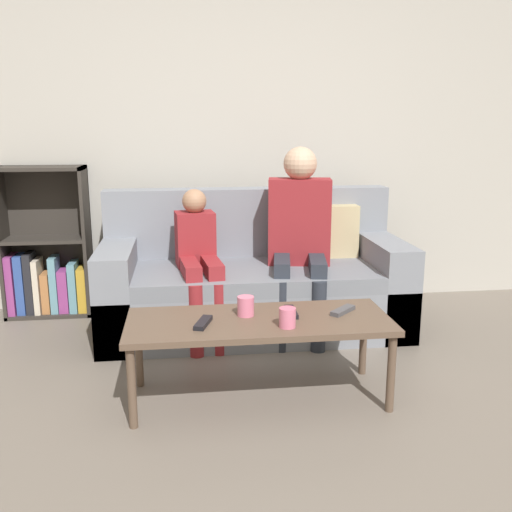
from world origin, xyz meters
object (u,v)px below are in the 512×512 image
at_px(tv_remote_1, 343,310).
at_px(coffee_table, 259,326).
at_px(cup_far, 287,318).
at_px(bookshelf, 47,261).
at_px(tv_remote_0, 203,323).
at_px(person_child, 199,256).
at_px(cup_near, 246,306).
at_px(person_adult, 299,226).
at_px(tv_remote_2, 291,312).
at_px(couch, 254,284).

bearing_deg(tv_remote_1, coffee_table, -128.51).
distance_m(coffee_table, cup_far, 0.19).
distance_m(bookshelf, tv_remote_0, 1.88).
relative_size(person_child, cup_near, 9.66).
xyz_separation_m(cup_far, tv_remote_1, (0.32, 0.17, -0.04)).
height_order(person_child, cup_far, person_child).
height_order(coffee_table, person_adult, person_adult).
bearing_deg(person_child, cup_near, -82.78).
bearing_deg(tv_remote_2, person_adult, 77.59).
relative_size(cup_near, tv_remote_2, 0.57).
bearing_deg(bookshelf, tv_remote_2, -43.99).
distance_m(coffee_table, person_child, 0.95).
bearing_deg(coffee_table, couch, 84.32).
xyz_separation_m(person_adult, tv_remote_1, (0.04, -0.91, -0.27)).
bearing_deg(person_adult, cup_far, -94.45).
bearing_deg(cup_far, couch, 90.73).
bearing_deg(tv_remote_2, cup_near, 179.56).
relative_size(couch, cup_near, 20.22).
bearing_deg(tv_remote_0, couch, 88.69).
bearing_deg(cup_far, coffee_table, 132.21).
xyz_separation_m(coffee_table, tv_remote_0, (-0.27, -0.05, 0.05)).
bearing_deg(tv_remote_2, person_child, 118.73).
relative_size(coffee_table, tv_remote_2, 7.53).
bearing_deg(cup_near, tv_remote_1, -2.13).
bearing_deg(couch, tv_remote_1, -71.43).
distance_m(coffee_table, tv_remote_1, 0.44).
height_order(person_adult, tv_remote_2, person_adult).
bearing_deg(person_adult, coffee_table, -102.55).
distance_m(cup_far, tv_remote_2, 0.19).
relative_size(cup_far, tv_remote_1, 0.60).
relative_size(person_adult, tv_remote_1, 7.74).
bearing_deg(tv_remote_0, tv_remote_2, 31.04).
relative_size(coffee_table, cup_near, 13.21).
bearing_deg(couch, cup_near, -99.48).
relative_size(coffee_table, tv_remote_0, 7.30).
bearing_deg(coffee_table, cup_near, 134.70).
distance_m(person_child, tv_remote_1, 1.11).
bearing_deg(tv_remote_1, tv_remote_2, -136.39).
relative_size(couch, person_child, 2.09).
bearing_deg(cup_far, person_child, 110.56).
bearing_deg(person_adult, couch, 175.23).
relative_size(person_adult, cup_far, 12.90).
height_order(cup_near, tv_remote_0, cup_near).
bearing_deg(person_child, couch, 12.71).
relative_size(coffee_table, person_child, 1.37).
distance_m(person_adult, cup_near, 1.02).
distance_m(cup_far, tv_remote_1, 0.36).
distance_m(couch, tv_remote_2, 0.98).
distance_m(cup_near, tv_remote_1, 0.49).
height_order(person_adult, tv_remote_0, person_adult).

